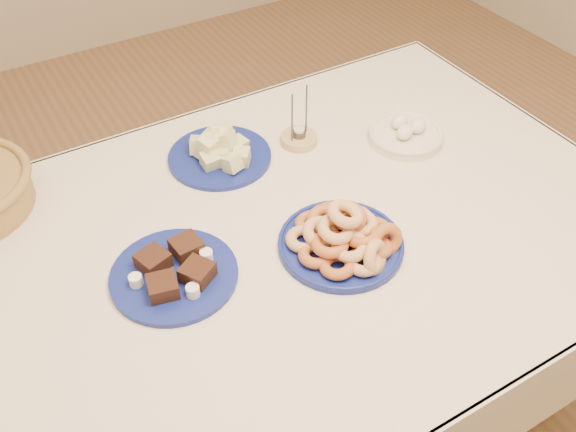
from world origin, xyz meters
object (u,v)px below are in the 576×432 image
object	(u,v)px
dining_table	(277,268)
melon_plate	(219,151)
candle_holder	(299,138)
brownie_plate	(175,272)
donut_platter	(344,238)
egg_bowl	(406,134)

from	to	relation	value
dining_table	melon_plate	distance (m)	0.34
melon_plate	candle_holder	bearing A→B (deg)	-11.19
dining_table	candle_holder	bearing A→B (deg)	50.45
dining_table	brownie_plate	distance (m)	0.27
donut_platter	egg_bowl	bearing A→B (deg)	33.82
melon_plate	candle_holder	size ratio (longest dim) A/B	1.95
donut_platter	melon_plate	bearing A→B (deg)	102.20
melon_plate	dining_table	bearing A→B (deg)	-92.61
melon_plate	egg_bowl	distance (m)	0.49
dining_table	candle_holder	world-z (taller)	candle_holder
brownie_plate	candle_holder	bearing A→B (deg)	30.02
donut_platter	melon_plate	size ratio (longest dim) A/B	1.14
donut_platter	melon_plate	distance (m)	0.43
egg_bowl	melon_plate	bearing A→B (deg)	158.95
melon_plate	egg_bowl	world-z (taller)	melon_plate
dining_table	candle_holder	distance (m)	0.37
melon_plate	egg_bowl	xyz separation A→B (m)	(0.46, -0.18, -0.00)
egg_bowl	dining_table	bearing A→B (deg)	-163.72
candle_holder	donut_platter	bearing A→B (deg)	-107.44
melon_plate	brownie_plate	xyz separation A→B (m)	(-0.26, -0.31, -0.01)
donut_platter	candle_holder	size ratio (longest dim) A/B	2.22
donut_platter	brownie_plate	distance (m)	0.37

